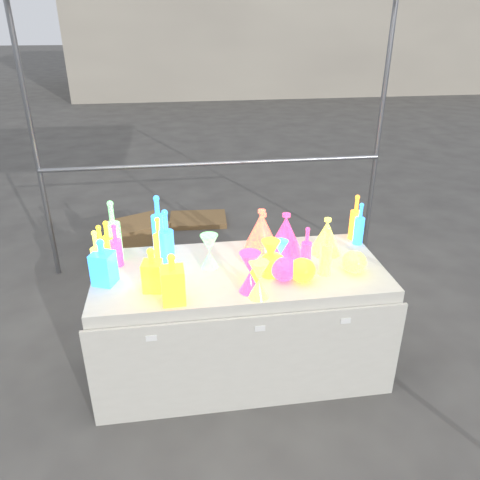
{
  "coord_description": "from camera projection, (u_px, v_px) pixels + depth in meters",
  "views": [
    {
      "loc": [
        -0.37,
        -2.53,
        2.18
      ],
      "look_at": [
        0.0,
        0.0,
        0.95
      ],
      "focal_mm": 35.0,
      "sensor_mm": 36.0,
      "label": 1
    }
  ],
  "objects": [
    {
      "name": "ground",
      "position": [
        240.0,
        363.0,
        3.25
      ],
      "size": [
        80.0,
        80.0,
        0.0
      ],
      "primitive_type": "plane",
      "color": "#605D58",
      "rests_on": "ground"
    },
    {
      "name": "display_table",
      "position": [
        240.0,
        319.0,
        3.08
      ],
      "size": [
        1.84,
        0.83,
        0.75
      ],
      "color": "silver",
      "rests_on": "ground"
    },
    {
      "name": "cardboard_box_closed",
      "position": [
        139.0,
        240.0,
        4.57
      ],
      "size": [
        0.65,
        0.58,
        0.39
      ],
      "primitive_type": "cube",
      "rotation": [
        0.0,
        0.0,
        0.43
      ],
      "color": "olive",
      "rests_on": "ground"
    },
    {
      "name": "cardboard_box_flat",
      "position": [
        198.0,
        220.0,
        5.46
      ],
      "size": [
        0.68,
        0.5,
        0.06
      ],
      "primitive_type": "cube",
      "rotation": [
        0.0,
        0.0,
        -0.06
      ],
      "color": "olive",
      "rests_on": "ground"
    },
    {
      "name": "bottle_0",
      "position": [
        101.0,
        246.0,
        2.91
      ],
      "size": [
        0.08,
        0.08,
        0.28
      ],
      "primitive_type": null,
      "rotation": [
        0.0,
        0.0,
        -0.17
      ],
      "color": "#C23F12",
      "rests_on": "display_table"
    },
    {
      "name": "bottle_1",
      "position": [
        158.0,
        223.0,
        3.09
      ],
      "size": [
        0.1,
        0.1,
        0.39
      ],
      "primitive_type": null,
      "rotation": [
        0.0,
        0.0,
        0.11
      ],
      "color": "green",
      "rests_on": "display_table"
    },
    {
      "name": "bottle_2",
      "position": [
        159.0,
        241.0,
        2.91
      ],
      "size": [
        0.09,
        0.09,
        0.32
      ],
      "primitive_type": null,
      "rotation": [
        0.0,
        0.0,
        0.34
      ],
      "color": "yellow",
      "rests_on": "display_table"
    },
    {
      "name": "bottle_3",
      "position": [
        116.0,
        245.0,
        2.91
      ],
      "size": [
        0.1,
        0.1,
        0.28
      ],
      "primitive_type": null,
      "rotation": [
        0.0,
        0.0,
        -0.43
      ],
      "color": "#1B4D9F",
      "rests_on": "display_table"
    },
    {
      "name": "bottle_4",
      "position": [
        97.0,
        255.0,
        2.75
      ],
      "size": [
        0.09,
        0.09,
        0.31
      ],
      "primitive_type": null,
      "rotation": [
        0.0,
        0.0,
        0.21
      ],
      "color": "#115D6D",
      "rests_on": "display_table"
    },
    {
      "name": "bottle_5",
      "position": [
        114.0,
        231.0,
        2.93
      ],
      "size": [
        0.12,
        0.12,
        0.41
      ],
      "primitive_type": null,
      "rotation": [
        0.0,
        0.0,
        -0.42
      ],
      "color": "#BD25A7",
      "rests_on": "display_table"
    },
    {
      "name": "bottle_6",
      "position": [
        108.0,
        242.0,
        2.93
      ],
      "size": [
        0.1,
        0.1,
        0.29
      ],
      "primitive_type": null,
      "rotation": [
        0.0,
        0.0,
        0.34
      ],
      "color": "#C23F12",
      "rests_on": "display_table"
    },
    {
      "name": "bottle_7",
      "position": [
        166.0,
        239.0,
        2.87
      ],
      "size": [
        0.12,
        0.12,
        0.39
      ],
      "primitive_type": null,
      "rotation": [
        0.0,
        0.0,
        0.35
      ],
      "color": "green",
      "rests_on": "display_table"
    },
    {
      "name": "decanter_0",
      "position": [
        152.0,
        269.0,
        2.64
      ],
      "size": [
        0.12,
        0.12,
        0.27
      ],
      "primitive_type": null,
      "rotation": [
        0.0,
        0.0,
        -0.16
      ],
      "color": "#C23F12",
      "rests_on": "display_table"
    },
    {
      "name": "decanter_1",
      "position": [
        173.0,
        278.0,
        2.53
      ],
      "size": [
        0.13,
        0.13,
        0.3
      ],
      "primitive_type": null,
      "rotation": [
        0.0,
        0.0,
        0.04
      ],
      "color": "yellow",
      "rests_on": "display_table"
    },
    {
      "name": "decanter_2",
      "position": [
        103.0,
        262.0,
        2.71
      ],
      "size": [
        0.16,
        0.16,
        0.29
      ],
      "primitive_type": null,
      "rotation": [
        0.0,
        0.0,
        -0.37
      ],
      "color": "green",
      "rests_on": "display_table"
    },
    {
      "name": "hourglass_0",
      "position": [
        270.0,
        258.0,
        2.81
      ],
      "size": [
        0.15,
        0.15,
        0.23
      ],
      "primitive_type": null,
      "rotation": [
        0.0,
        0.0,
        0.36
      ],
      "color": "yellow",
      "rests_on": "display_table"
    },
    {
      "name": "hourglass_1",
      "position": [
        250.0,
        272.0,
        2.63
      ],
      "size": [
        0.16,
        0.16,
        0.25
      ],
      "primitive_type": null,
      "rotation": [
        0.0,
        0.0,
        -0.35
      ],
      "color": "#1B4D9F",
      "rests_on": "display_table"
    },
    {
      "name": "hourglass_2",
      "position": [
        259.0,
        280.0,
        2.58
      ],
      "size": [
        0.13,
        0.13,
        0.22
      ],
      "primitive_type": null,
      "rotation": [
        0.0,
        0.0,
        -0.15
      ],
      "color": "#115D6D",
      "rests_on": "display_table"
    },
    {
      "name": "hourglass_3",
      "position": [
        209.0,
        251.0,
        2.89
      ],
      "size": [
        0.11,
        0.11,
        0.22
      ],
      "primitive_type": null,
      "rotation": [
        0.0,
        0.0,
        -0.0
      ],
      "color": "#BD25A7",
      "rests_on": "display_table"
    },
    {
      "name": "hourglass_4",
      "position": [
        252.0,
        269.0,
        2.72
      ],
      "size": [
        0.11,
        0.11,
        0.2
      ],
      "primitive_type": null,
      "rotation": [
        0.0,
        0.0,
        -0.11
      ],
      "color": "#C23F12",
      "rests_on": "display_table"
    },
    {
      "name": "hourglass_5",
      "position": [
        280.0,
        255.0,
        2.89
      ],
      "size": [
        0.11,
        0.11,
        0.19
      ],
      "primitive_type": null,
      "rotation": [
        0.0,
        0.0,
        -0.22
      ],
      "color": "green",
      "rests_on": "display_table"
    },
    {
      "name": "globe_0",
      "position": [
        273.0,
        265.0,
        2.83
      ],
      "size": [
        0.21,
        0.21,
        0.13
      ],
      "primitive_type": null,
      "rotation": [
        0.0,
        0.0,
        0.34
      ],
      "color": "#C23F12",
      "rests_on": "display_table"
    },
    {
      "name": "globe_1",
      "position": [
        354.0,
        263.0,
        2.86
      ],
      "size": [
        0.19,
        0.19,
        0.12
      ],
      "primitive_type": null,
      "rotation": [
        0.0,
        0.0,
        0.27
      ],
      "color": "#115D6D",
      "rests_on": "display_table"
    },
    {
      "name": "globe_2",
      "position": [
        302.0,
        271.0,
        2.77
      ],
      "size": [
        0.21,
        0.21,
        0.13
      ],
      "primitive_type": null,
      "rotation": [
        0.0,
        0.0,
        0.36
      ],
      "color": "yellow",
      "rests_on": "display_table"
    },
    {
      "name": "globe_3",
      "position": [
        284.0,
        270.0,
        2.77
      ],
      "size": [
        0.19,
        0.19,
        0.13
      ],
      "primitive_type": null,
      "rotation": [
        0.0,
        0.0,
        0.23
      ],
      "color": "#1B4D9F",
      "rests_on": "display_table"
    },
    {
      "name": "lampshade_0",
      "position": [
        261.0,
        229.0,
        3.14
      ],
      "size": [
        0.31,
        0.31,
        0.27
      ],
      "primitive_type": null,
      "rotation": [
        0.0,
        0.0,
        0.43
      ],
      "color": "yellow",
      "rests_on": "display_table"
    },
    {
      "name": "lampshade_1",
      "position": [
        263.0,
        230.0,
        3.14
      ],
      "size": [
        0.23,
        0.23,
        0.25
      ],
      "primitive_type": null,
      "rotation": [
        0.0,
        0.0,
        -0.11
      ],
      "color": "yellow",
      "rests_on": "display_table"
    },
    {
      "name": "lampshade_2",
      "position": [
        286.0,
        234.0,
        3.05
      ],
      "size": [
        0.31,
        0.31,
        0.29
      ],
      "primitive_type": null,
      "rotation": [
        0.0,
        0.0,
        0.34
      ],
      "color": "#1B4D9F",
      "rests_on": "display_table"
    },
    {
      "name": "lampshade_3",
      "position": [
        326.0,
        235.0,
        3.08
      ],
      "size": [
        0.26,
        0.26,
        0.25
      ],
      "primitive_type": null,
      "rotation": [
        0.0,
        0.0,
        -0.32
      ],
      "color": "#115D6D",
      "rests_on": "display_table"
    },
    {
      "name": "bottle_8",
      "position": [
        360.0,
        224.0,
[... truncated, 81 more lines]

